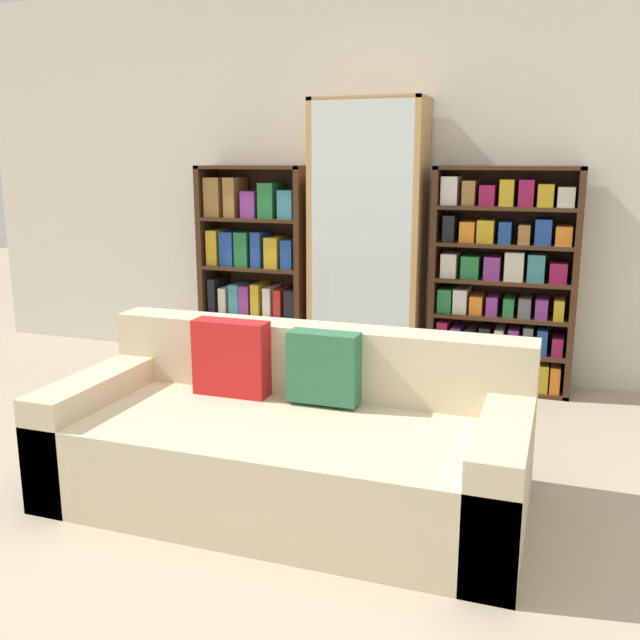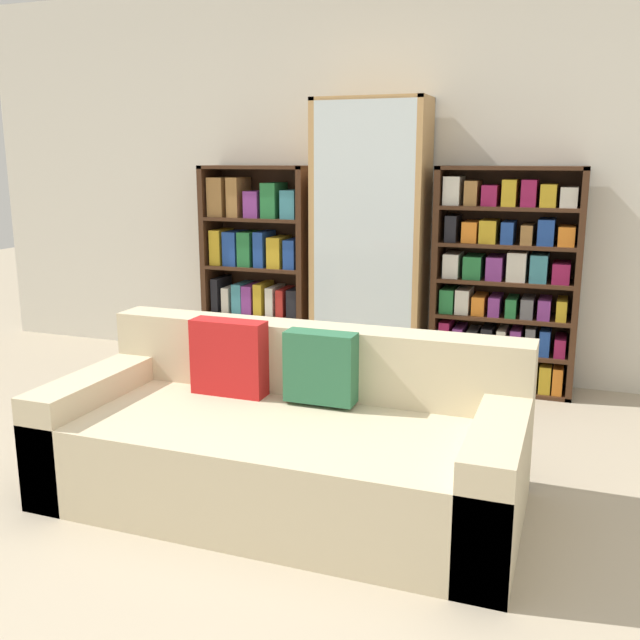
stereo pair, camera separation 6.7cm
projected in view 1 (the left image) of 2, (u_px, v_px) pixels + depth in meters
name	position (u px, v px, depth m)	size (l,w,h in m)	color
ground_plane	(238.00, 551.00, 2.78)	(16.00, 16.00, 0.00)	tan
wall_back	(400.00, 180.00, 4.92)	(6.84, 0.06, 2.70)	silver
couch	(289.00, 443.00, 3.17)	(2.06, 0.95, 0.76)	beige
bookshelf_left	(255.00, 269.00, 5.20)	(0.79, 0.32, 1.45)	#3D2314
display_cabinet	(368.00, 242.00, 4.86)	(0.76, 0.36, 1.89)	tan
bookshelf_right	(502.00, 283.00, 4.63)	(0.92, 0.32, 1.45)	#3D2314
wine_bottle	(402.00, 404.00, 4.00)	(0.07, 0.07, 0.36)	#143819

